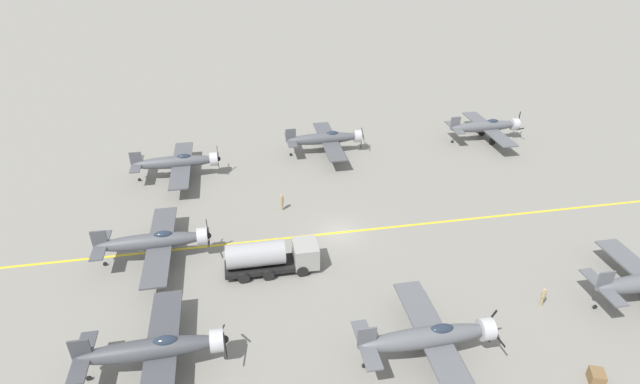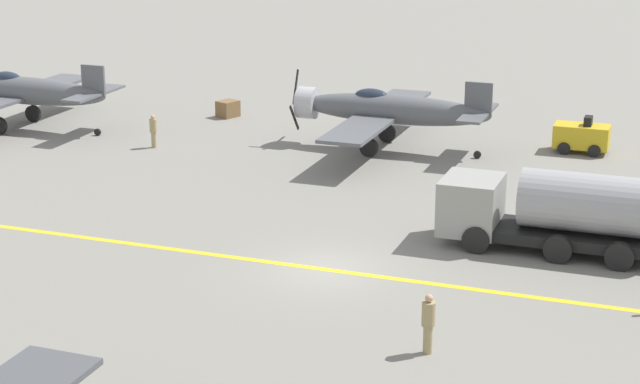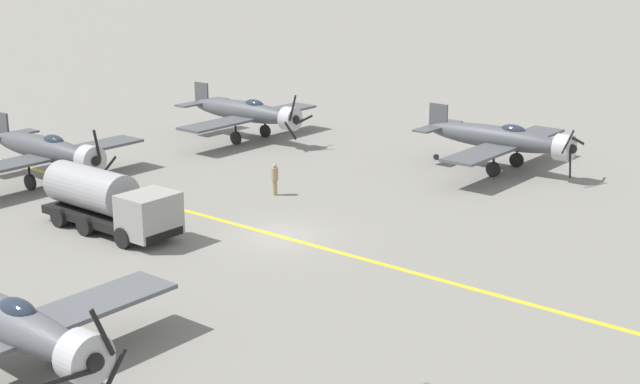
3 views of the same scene
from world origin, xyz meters
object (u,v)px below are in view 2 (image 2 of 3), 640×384
at_px(supply_crate_by_tanker, 228,109).
at_px(ground_crew_inspecting, 428,321).
at_px(airplane_mid_right, 386,110).
at_px(tow_tractor, 582,136).
at_px(fuel_tanker, 552,210).
at_px(ground_crew_walking, 153,130).
at_px(airplane_far_right, 20,91).

bearing_deg(supply_crate_by_tanker, ground_crew_inspecting, -144.54).
xyz_separation_m(airplane_mid_right, ground_crew_inspecting, (-21.37, -7.75, -1.03)).
bearing_deg(ground_crew_inspecting, airplane_mid_right, 19.93).
distance_m(tow_tractor, supply_crate_by_tanker, 19.29).
bearing_deg(airplane_mid_right, fuel_tanker, -143.78).
bearing_deg(fuel_tanker, tow_tractor, 2.73).
bearing_deg(ground_crew_inspecting, fuel_tanker, -11.33).
relative_size(ground_crew_walking, supply_crate_by_tanker, 1.53).
height_order(fuel_tanker, ground_crew_walking, fuel_tanker).
relative_size(airplane_far_right, fuel_tanker, 1.50).
xyz_separation_m(tow_tractor, supply_crate_by_tanker, (1.06, 19.25, -0.34)).
bearing_deg(airplane_far_right, supply_crate_by_tanker, -53.93).
bearing_deg(airplane_mid_right, ground_crew_inspecting, -163.78).
bearing_deg(ground_crew_walking, fuel_tanker, -111.56).
relative_size(airplane_mid_right, tow_tractor, 4.62).
xyz_separation_m(airplane_far_right, ground_crew_inspecting, (-19.03, -27.02, -1.03)).
bearing_deg(airplane_far_right, tow_tractor, -78.14).
relative_size(fuel_tanker, tow_tractor, 3.08).
bearing_deg(airplane_far_right, airplane_mid_right, -81.58).
height_order(ground_crew_inspecting, supply_crate_by_tanker, ground_crew_inspecting).
distance_m(fuel_tanker, supply_crate_by_tanker, 25.27).
bearing_deg(ground_crew_inspecting, airplane_far_right, 54.84).
relative_size(airplane_mid_right, fuel_tanker, 1.50).
bearing_deg(tow_tractor, fuel_tanker, -177.27).
bearing_deg(tow_tractor, ground_crew_walking, 107.71).
xyz_separation_m(airplane_far_right, airplane_mid_right, (2.33, -19.27, 0.00)).
bearing_deg(ground_crew_inspecting, supply_crate_by_tanker, 35.46).
height_order(airplane_far_right, tow_tractor, airplane_far_right).
height_order(airplane_mid_right, supply_crate_by_tanker, airplane_mid_right).
distance_m(airplane_mid_right, ground_crew_walking, 11.41).
distance_m(fuel_tanker, ground_crew_inspecting, 9.98).
bearing_deg(supply_crate_by_tanker, ground_crew_walking, 175.63).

